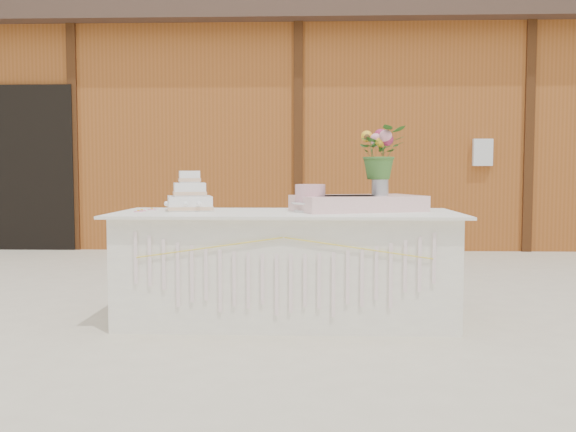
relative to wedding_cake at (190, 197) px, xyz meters
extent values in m
plane|color=beige|center=(0.71, -0.13, -0.87)|extent=(80.00, 80.00, 0.00)
cube|color=brown|center=(0.71, 5.87, 0.63)|extent=(12.00, 4.00, 3.00)
cube|color=#412E24|center=(0.71, 5.87, 2.28)|extent=(12.60, 4.60, 0.30)
cube|color=silver|center=(0.71, -0.13, -0.49)|extent=(2.28, 0.88, 0.75)
cube|color=silver|center=(0.71, -0.13, -0.11)|extent=(2.40, 1.00, 0.02)
cube|color=white|center=(0.00, 0.00, -0.05)|extent=(0.37, 0.37, 0.11)
cube|color=beige|center=(0.00, 0.00, -0.08)|extent=(0.39, 0.39, 0.02)
cube|color=white|center=(0.00, 0.00, 0.06)|extent=(0.27, 0.27, 0.10)
cube|color=beige|center=(0.00, 0.00, 0.03)|extent=(0.28, 0.28, 0.02)
cube|color=white|center=(0.00, 0.00, 0.15)|extent=(0.18, 0.18, 0.09)
cube|color=beige|center=(0.00, 0.00, 0.13)|extent=(0.19, 0.19, 0.02)
cylinder|color=silver|center=(0.88, -0.13, -0.09)|extent=(0.23, 0.23, 0.01)
cylinder|color=silver|center=(0.88, -0.13, -0.06)|extent=(0.07, 0.07, 0.04)
cylinder|color=silver|center=(0.88, -0.13, -0.03)|extent=(0.27, 0.27, 0.01)
cylinder|color=#E8A7B4|center=(0.88, -0.13, 0.03)|extent=(0.21, 0.21, 0.12)
cube|color=#FFCECD|center=(1.22, -0.01, -0.04)|extent=(1.01, 0.78, 0.11)
cylinder|color=silver|center=(1.38, 0.01, 0.10)|extent=(0.12, 0.12, 0.16)
imported|color=#3B6B2A|center=(1.38, 0.01, 0.37)|extent=(0.42, 0.39, 0.38)
camera|label=1|loc=(0.88, -4.62, 0.19)|focal=40.00mm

